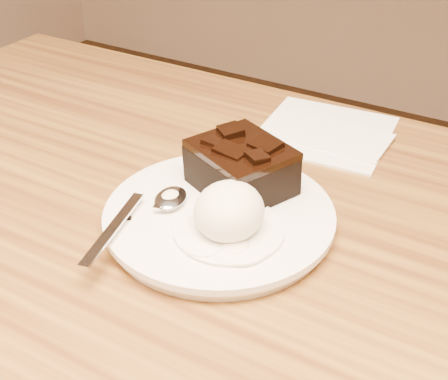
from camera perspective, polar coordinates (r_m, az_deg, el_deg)
The scene contains 8 objects.
plate at distance 0.64m, azimuth -0.46°, elevation -2.69°, with size 0.24×0.24×0.02m, color white.
brownie at distance 0.65m, azimuth 1.63°, elevation 1.92°, with size 0.10×0.09×0.05m, color black.
ice_cream_scoop at distance 0.59m, azimuth 0.49°, elevation -2.01°, with size 0.07×0.07×0.06m, color white.
melt_puddle at distance 0.60m, azimuth 0.48°, elevation -3.81°, with size 0.11×0.11×0.00m, color white.
spoon at distance 0.64m, azimuth -5.07°, elevation -0.90°, with size 0.03×0.18×0.01m, color silver, non-canonical shape.
napkin at distance 0.83m, azimuth 9.49°, elevation 5.49°, with size 0.17×0.17×0.01m, color white.
crumb_a at distance 0.60m, azimuth -3.26°, elevation -4.15°, with size 0.01×0.01×0.00m, color black.
crumb_b at distance 0.62m, azimuth -8.96°, elevation -2.65°, with size 0.01×0.01×0.00m, color black.
Camera 1 is at (0.28, -0.39, 1.13)m, focal length 48.46 mm.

